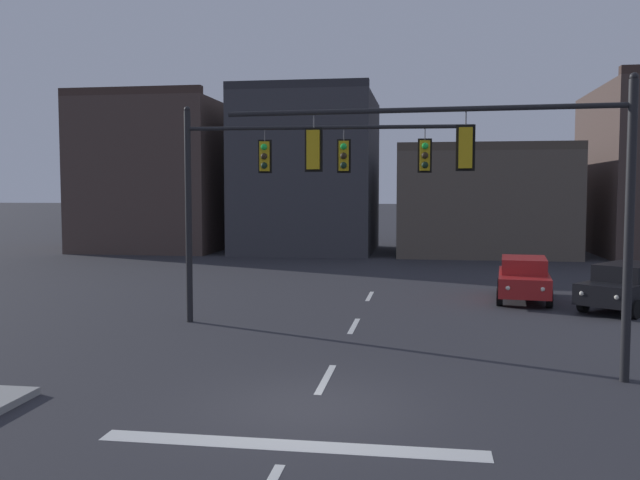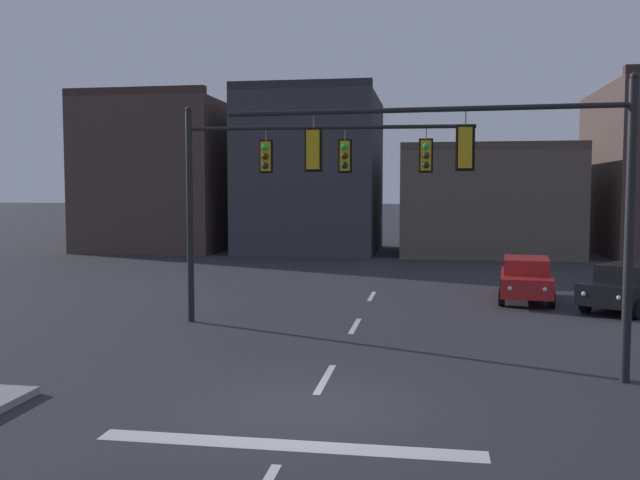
% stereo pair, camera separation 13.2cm
% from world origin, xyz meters
% --- Properties ---
extents(ground_plane, '(400.00, 400.00, 0.00)m').
position_xyz_m(ground_plane, '(0.00, 0.00, 0.00)').
color(ground_plane, '#2B2B30').
extents(stop_bar_paint, '(6.40, 0.50, 0.01)m').
position_xyz_m(stop_bar_paint, '(0.00, -2.00, 0.00)').
color(stop_bar_paint, silver).
rests_on(stop_bar_paint, ground).
extents(lane_centreline, '(0.16, 26.40, 0.01)m').
position_xyz_m(lane_centreline, '(0.00, 2.00, 0.00)').
color(lane_centreline, silver).
rests_on(lane_centreline, ground).
extents(signal_mast_near_side, '(9.05, 0.71, 6.61)m').
position_xyz_m(signal_mast_near_side, '(3.70, 2.95, 4.48)').
color(signal_mast_near_side, black).
rests_on(signal_mast_near_side, ground).
extents(signal_mast_far_side, '(8.82, 0.60, 6.73)m').
position_xyz_m(signal_mast_far_side, '(-2.29, 8.02, 4.63)').
color(signal_mast_far_side, black).
rests_on(signal_mast_far_side, ground).
extents(car_lot_nearside, '(4.10, 4.59, 1.61)m').
position_xyz_m(car_lot_nearside, '(9.05, 12.23, 0.86)').
color(car_lot_nearside, black).
rests_on(car_lot_nearside, ground).
extents(car_lot_middle, '(2.30, 4.60, 1.61)m').
position_xyz_m(car_lot_middle, '(5.80, 13.88, 0.86)').
color(car_lot_middle, '#A81E1E').
rests_on(car_lot_middle, ground).
extents(building_row, '(52.73, 11.98, 11.19)m').
position_xyz_m(building_row, '(5.31, 34.11, 4.81)').
color(building_row, '#473833').
rests_on(building_row, ground).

